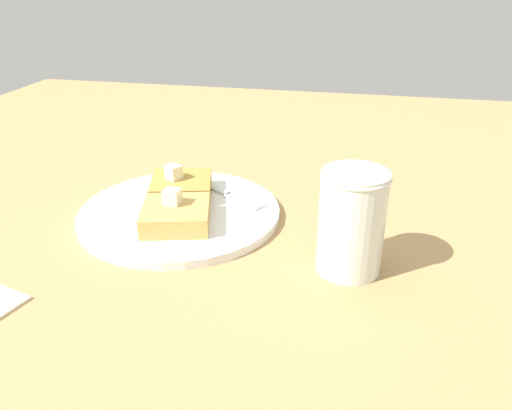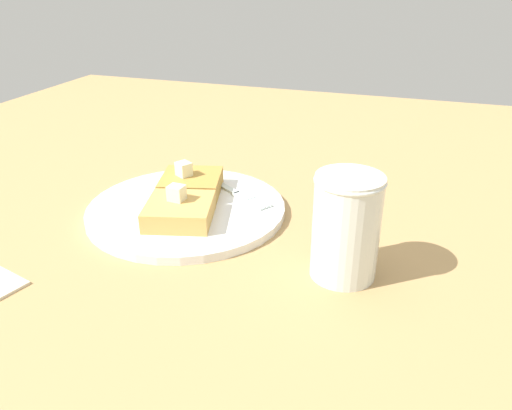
# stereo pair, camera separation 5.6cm
# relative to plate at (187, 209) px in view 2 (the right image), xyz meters

# --- Properties ---
(table_surface) EXTENTS (1.28, 1.28, 0.02)m
(table_surface) POSITION_rel_plate_xyz_m (-0.08, -0.01, -0.02)
(table_surface) COLOR #A98452
(table_surface) RESTS_ON ground
(plate) EXTENTS (0.25, 0.25, 0.01)m
(plate) POSITION_rel_plate_xyz_m (0.00, 0.00, 0.00)
(plate) COLOR silver
(plate) RESTS_ON table_surface
(toast_slice_left) EXTENTS (0.09, 0.09, 0.02)m
(toast_slice_left) POSITION_rel_plate_xyz_m (-0.04, -0.01, 0.02)
(toast_slice_left) COLOR #B3863B
(toast_slice_left) RESTS_ON plate
(toast_slice_middle) EXTENTS (0.09, 0.09, 0.02)m
(toast_slice_middle) POSITION_rel_plate_xyz_m (0.04, 0.01, 0.02)
(toast_slice_middle) COLOR tan
(toast_slice_middle) RESTS_ON plate
(butter_pat_primary) EXTENTS (0.02, 0.02, 0.02)m
(butter_pat_primary) POSITION_rel_plate_xyz_m (-0.04, -0.02, 0.04)
(butter_pat_primary) COLOR #F0F0C6
(butter_pat_primary) RESTS_ON toast_slice_left
(butter_pat_secondary) EXTENTS (0.02, 0.02, 0.02)m
(butter_pat_secondary) POSITION_rel_plate_xyz_m (0.03, 0.01, 0.04)
(butter_pat_secondary) COLOR #F5EFC5
(butter_pat_secondary) RESTS_ON toast_slice_middle
(fork) EXTENTS (0.10, 0.14, 0.00)m
(fork) POSITION_rel_plate_xyz_m (-0.06, 0.04, 0.01)
(fork) COLOR silver
(fork) RESTS_ON plate
(syrup_jar) EXTENTS (0.07, 0.07, 0.11)m
(syrup_jar) POSITION_rel_plate_xyz_m (0.08, 0.21, 0.05)
(syrup_jar) COLOR #542D08
(syrup_jar) RESTS_ON table_surface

